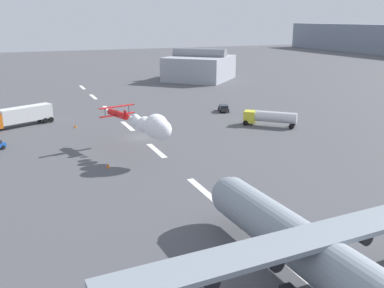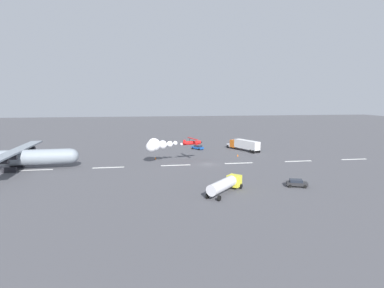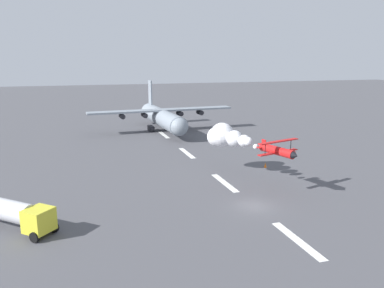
{
  "view_description": "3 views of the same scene",
  "coord_description": "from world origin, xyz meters",
  "px_view_note": "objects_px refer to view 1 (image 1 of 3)",
  "views": [
    {
      "loc": [
        70.93,
        -20.43,
        20.22
      ],
      "look_at": [
        18.01,
        2.2,
        3.32
      ],
      "focal_mm": 40.22,
      "sensor_mm": 36.0,
      "label": 1
    },
    {
      "loc": [
        16.44,
        78.89,
        17.87
      ],
      "look_at": [
        3.65,
        -4.72,
        4.96
      ],
      "focal_mm": 28.2,
      "sensor_mm": 36.0,
      "label": 2
    },
    {
      "loc": [
        -36.92,
        19.09,
        16.3
      ],
      "look_at": [
        23.38,
        0.0,
        2.29
      ],
      "focal_mm": 35.92,
      "sensor_mm": 36.0,
      "label": 3
    }
  ],
  "objects_px": {
    "airport_staff_sedan": "(224,108)",
    "traffic_cone_far": "(108,165)",
    "traffic_cone_near": "(75,126)",
    "fuel_tanker_truck": "(269,117)",
    "stunt_biplane_red": "(151,125)",
    "semi_truck_orange": "(19,116)",
    "cargo_transport_plane": "(308,248)"
  },
  "relations": [
    {
      "from": "cargo_transport_plane",
      "to": "stunt_biplane_red",
      "type": "bearing_deg",
      "value": -177.68
    },
    {
      "from": "airport_staff_sedan",
      "to": "traffic_cone_near",
      "type": "height_order",
      "value": "airport_staff_sedan"
    },
    {
      "from": "semi_truck_orange",
      "to": "cargo_transport_plane",
      "type": "bearing_deg",
      "value": 16.16
    },
    {
      "from": "traffic_cone_near",
      "to": "traffic_cone_far",
      "type": "bearing_deg",
      "value": 1.58
    },
    {
      "from": "stunt_biplane_red",
      "to": "cargo_transport_plane",
      "type": "bearing_deg",
      "value": 2.32
    },
    {
      "from": "stunt_biplane_red",
      "to": "traffic_cone_far",
      "type": "height_order",
      "value": "stunt_biplane_red"
    },
    {
      "from": "airport_staff_sedan",
      "to": "traffic_cone_far",
      "type": "relative_size",
      "value": 5.94
    },
    {
      "from": "traffic_cone_far",
      "to": "cargo_transport_plane",
      "type": "bearing_deg",
      "value": 13.56
    },
    {
      "from": "fuel_tanker_truck",
      "to": "traffic_cone_near",
      "type": "bearing_deg",
      "value": -110.88
    },
    {
      "from": "semi_truck_orange",
      "to": "traffic_cone_near",
      "type": "xyz_separation_m",
      "value": [
        5.19,
        9.79,
        -1.75
      ]
    },
    {
      "from": "cargo_transport_plane",
      "to": "traffic_cone_near",
      "type": "xyz_separation_m",
      "value": [
        -58.94,
        -8.8,
        -2.94
      ]
    },
    {
      "from": "semi_truck_orange",
      "to": "fuel_tanker_truck",
      "type": "distance_m",
      "value": 48.46
    },
    {
      "from": "traffic_cone_near",
      "to": "fuel_tanker_truck",
      "type": "bearing_deg",
      "value": 69.12
    },
    {
      "from": "traffic_cone_near",
      "to": "traffic_cone_far",
      "type": "xyz_separation_m",
      "value": [
        25.35,
        0.7,
        0.0
      ]
    },
    {
      "from": "semi_truck_orange",
      "to": "airport_staff_sedan",
      "type": "bearing_deg",
      "value": 85.95
    },
    {
      "from": "cargo_transport_plane",
      "to": "airport_staff_sedan",
      "type": "height_order",
      "value": "cargo_transport_plane"
    },
    {
      "from": "semi_truck_orange",
      "to": "airport_staff_sedan",
      "type": "xyz_separation_m",
      "value": [
        3.03,
        42.79,
        -1.31
      ]
    },
    {
      "from": "fuel_tanker_truck",
      "to": "traffic_cone_near",
      "type": "relative_size",
      "value": 12.07
    },
    {
      "from": "airport_staff_sedan",
      "to": "traffic_cone_far",
      "type": "height_order",
      "value": "airport_staff_sedan"
    },
    {
      "from": "semi_truck_orange",
      "to": "fuel_tanker_truck",
      "type": "height_order",
      "value": "semi_truck_orange"
    },
    {
      "from": "fuel_tanker_truck",
      "to": "traffic_cone_far",
      "type": "distance_m",
      "value": 36.36
    },
    {
      "from": "stunt_biplane_red",
      "to": "fuel_tanker_truck",
      "type": "bearing_deg",
      "value": 112.0
    },
    {
      "from": "airport_staff_sedan",
      "to": "traffic_cone_near",
      "type": "xyz_separation_m",
      "value": [
        2.16,
        -33.01,
        -0.44
      ]
    },
    {
      "from": "cargo_transport_plane",
      "to": "traffic_cone_far",
      "type": "relative_size",
      "value": 44.85
    },
    {
      "from": "traffic_cone_far",
      "to": "traffic_cone_near",
      "type": "bearing_deg",
      "value": -178.42
    },
    {
      "from": "semi_truck_orange",
      "to": "airport_staff_sedan",
      "type": "relative_size",
      "value": 3.15
    },
    {
      "from": "airport_staff_sedan",
      "to": "traffic_cone_far",
      "type": "distance_m",
      "value": 42.43
    },
    {
      "from": "semi_truck_orange",
      "to": "fuel_tanker_truck",
      "type": "relative_size",
      "value": 1.55
    },
    {
      "from": "cargo_transport_plane",
      "to": "fuel_tanker_truck",
      "type": "height_order",
      "value": "cargo_transport_plane"
    },
    {
      "from": "fuel_tanker_truck",
      "to": "stunt_biplane_red",
      "type": "bearing_deg",
      "value": -68.0
    },
    {
      "from": "cargo_transport_plane",
      "to": "stunt_biplane_red",
      "type": "height_order",
      "value": "cargo_transport_plane"
    },
    {
      "from": "airport_staff_sedan",
      "to": "traffic_cone_near",
      "type": "distance_m",
      "value": 33.08
    }
  ]
}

